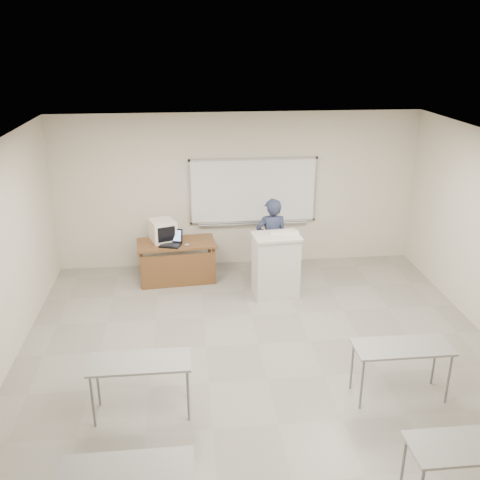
{
  "coord_description": "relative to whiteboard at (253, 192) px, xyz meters",
  "views": [
    {
      "loc": [
        -0.97,
        -5.94,
        4.3
      ],
      "look_at": [
        -0.14,
        2.2,
        1.17
      ],
      "focal_mm": 40.0,
      "sensor_mm": 36.0,
      "label": 1
    }
  ],
  "objects": [
    {
      "name": "whiteboard",
      "position": [
        0.0,
        0.0,
        0.0
      ],
      "size": [
        2.48,
        0.1,
        1.31
      ],
      "color": "white",
      "rests_on": "floor"
    },
    {
      "name": "student_desks",
      "position": [
        -0.3,
        -5.32,
        -0.81
      ],
      "size": [
        4.4,
        2.2,
        0.73
      ],
      "color": "gray",
      "rests_on": "floor"
    },
    {
      "name": "keyboard",
      "position": [
        0.37,
        -1.39,
        -0.35
      ],
      "size": [
        0.51,
        0.23,
        0.03
      ],
      "primitive_type": "cube",
      "rotation": [
        0.0,
        0.0,
        -0.13
      ],
      "color": "silver",
      "rests_on": "podium"
    },
    {
      "name": "podium",
      "position": [
        0.22,
        -1.47,
        -0.92
      ],
      "size": [
        0.79,
        0.58,
        1.12
      ],
      "rotation": [
        0.0,
        0.0,
        0.09
      ],
      "color": "beige",
      "rests_on": "floor"
    },
    {
      "name": "laptop",
      "position": [
        -1.61,
        -0.79,
        -0.67
      ],
      "size": [
        0.36,
        0.33,
        0.27
      ],
      "rotation": [
        0.0,
        0.0,
        -0.29
      ],
      "color": "black",
      "rests_on": "instructor_desk"
    },
    {
      "name": "instructor_desk",
      "position": [
        -1.51,
        -0.78,
        -0.94
      ],
      "size": [
        1.43,
        0.71,
        0.75
      ],
      "rotation": [
        0.0,
        0.0,
        0.09
      ],
      "color": "brown",
      "rests_on": "floor"
    },
    {
      "name": "crt_monitor",
      "position": [
        -1.76,
        -0.54,
        -0.54
      ],
      "size": [
        0.43,
        0.48,
        0.41
      ],
      "rotation": [
        0.0,
        0.0,
        0.34
      ],
      "color": "silver",
      "rests_on": "instructor_desk"
    },
    {
      "name": "floor",
      "position": [
        -0.3,
        -3.97,
        -1.49
      ],
      "size": [
        7.0,
        8.0,
        0.01
      ],
      "primitive_type": "cube",
      "color": "gray",
      "rests_on": "ground"
    },
    {
      "name": "mouse",
      "position": [
        -1.31,
        -0.87,
        -0.71
      ],
      "size": [
        0.11,
        0.09,
        0.04
      ],
      "primitive_type": "ellipsoid",
      "rotation": [
        0.0,
        0.0,
        -0.35
      ],
      "color": "#A1A5A9",
      "rests_on": "instructor_desk"
    },
    {
      "name": "presenter",
      "position": [
        0.22,
        -0.93,
        -0.67
      ],
      "size": [
        0.61,
        0.42,
        1.61
      ],
      "primitive_type": "imported",
      "rotation": [
        0.0,
        0.0,
        3.2
      ],
      "color": "black",
      "rests_on": "floor"
    }
  ]
}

